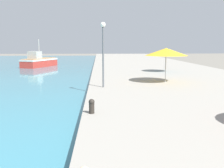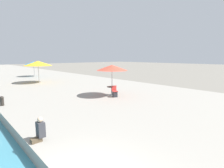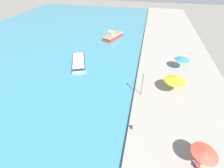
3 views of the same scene
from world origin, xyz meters
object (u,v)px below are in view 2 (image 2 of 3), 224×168
(cafe_umbrella_pink, at_px, (112,68))
(person_at_quay, at_px, (40,130))
(cafe_table, at_px, (112,89))
(cafe_umbrella_white, at_px, (38,63))
(mooring_bollard, at_px, (2,101))
(cafe_chair_left, at_px, (115,93))
(cafe_umbrella_striped, at_px, (34,63))

(cafe_umbrella_pink, height_order, person_at_quay, cafe_umbrella_pink)
(cafe_umbrella_pink, distance_m, person_at_quay, 8.68)
(cafe_table, relative_size, person_at_quay, 0.84)
(cafe_umbrella_pink, bearing_deg, cafe_umbrella_white, 98.50)
(mooring_bollard, bearing_deg, cafe_chair_left, -23.77)
(cafe_umbrella_pink, relative_size, cafe_umbrella_striped, 0.92)
(cafe_chair_left, bearing_deg, mooring_bollard, -1.71)
(cafe_umbrella_striped, bearing_deg, person_at_quay, -108.24)
(cafe_table, bearing_deg, cafe_umbrella_pink, -126.38)
(cafe_umbrella_striped, bearing_deg, mooring_bollard, -114.86)
(cafe_chair_left, distance_m, person_at_quay, 8.13)
(cafe_table, xyz_separation_m, cafe_chair_left, (-0.27, -0.67, -0.21))
(cafe_umbrella_pink, relative_size, person_at_quay, 2.70)
(cafe_umbrella_pink, bearing_deg, cafe_chair_left, -105.35)
(cafe_table, height_order, mooring_bollard, cafe_table)
(cafe_umbrella_white, relative_size, cafe_umbrella_striped, 1.20)
(cafe_chair_left, relative_size, mooring_bollard, 1.39)
(cafe_table, bearing_deg, mooring_bollard, 161.39)
(cafe_umbrella_pink, distance_m, cafe_table, 1.84)
(cafe_umbrella_white, bearing_deg, mooring_bollard, -122.37)
(cafe_umbrella_pink, xyz_separation_m, cafe_table, (0.14, 0.19, -1.83))
(cafe_umbrella_striped, bearing_deg, cafe_umbrella_white, -104.88)
(mooring_bollard, bearing_deg, cafe_umbrella_striped, 65.14)
(cafe_umbrella_striped, height_order, cafe_chair_left, cafe_umbrella_striped)
(cafe_umbrella_striped, distance_m, cafe_chair_left, 20.13)
(mooring_bollard, bearing_deg, cafe_table, -18.61)
(cafe_umbrella_white, bearing_deg, cafe_umbrella_pink, -81.50)
(cafe_umbrella_pink, bearing_deg, person_at_quay, -151.76)
(cafe_table, distance_m, person_at_quay, 8.68)
(person_at_quay, relative_size, mooring_bollard, 1.46)
(person_at_quay, bearing_deg, cafe_umbrella_white, 70.15)
(cafe_umbrella_striped, height_order, mooring_bollard, cafe_umbrella_striped)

